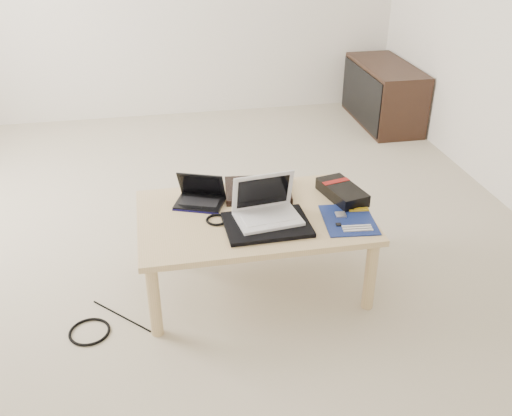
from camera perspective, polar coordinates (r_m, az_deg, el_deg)
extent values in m
plane|color=beige|center=(3.41, -6.61, -2.00)|extent=(4.00, 4.00, 0.00)
cube|color=silver|center=(1.00, -0.09, 1.60)|extent=(4.00, 0.10, 2.60)
cube|color=tan|center=(2.74, -0.27, -0.89)|extent=(1.10, 0.70, 0.03)
cylinder|color=tan|center=(2.57, -10.14, -9.13)|extent=(0.06, 0.06, 0.37)
cylinder|color=tan|center=(2.73, 11.37, -6.60)|extent=(0.06, 0.06, 0.37)
cylinder|color=tan|center=(3.06, -10.56, -2.23)|extent=(0.06, 0.06, 0.37)
cylinder|color=tan|center=(3.20, 7.55, -0.46)|extent=(0.06, 0.06, 0.37)
cube|color=#342115|center=(5.01, 12.65, 11.07)|extent=(0.40, 0.90, 0.50)
cube|color=black|center=(4.94, 10.48, 11.02)|extent=(0.02, 0.86, 0.44)
cube|color=black|center=(2.92, 0.16, 1.81)|extent=(0.36, 0.31, 0.03)
cube|color=black|center=(2.83, -5.66, 0.49)|extent=(0.27, 0.23, 0.01)
cube|color=black|center=(2.82, -5.68, 0.61)|extent=(0.21, 0.15, 0.00)
cube|color=black|center=(2.77, -5.99, 0.04)|extent=(0.06, 0.04, 0.00)
cube|color=black|center=(2.83, -5.49, 2.32)|extent=(0.24, 0.15, 0.14)
cube|color=black|center=(2.83, -5.51, 2.24)|extent=(0.20, 0.12, 0.11)
cube|color=#0D0B3F|center=(2.76, -6.08, -0.36)|extent=(0.22, 0.09, 0.01)
cube|color=black|center=(2.74, 0.45, -0.40)|extent=(0.29, 0.25, 0.01)
cube|color=white|center=(2.73, 0.45, -0.28)|extent=(0.23, 0.20, 0.00)
cube|color=silver|center=(2.80, 2.26, 0.37)|extent=(0.07, 0.20, 0.02)
cube|color=gray|center=(2.80, 2.27, 0.53)|extent=(0.06, 0.16, 0.00)
cube|color=black|center=(2.63, 1.10, -1.67)|extent=(0.39, 0.29, 0.02)
cube|color=silver|center=(2.64, 1.22, -1.05)|extent=(0.31, 0.24, 0.01)
cube|color=white|center=(2.63, 1.25, -0.93)|extent=(0.25, 0.14, 0.00)
cube|color=silver|center=(2.58, 1.79, -1.72)|extent=(0.07, 0.04, 0.00)
cube|color=silver|center=(2.66, 0.69, 1.70)|extent=(0.30, 0.09, 0.20)
cube|color=black|center=(2.65, 0.72, 1.63)|extent=(0.25, 0.07, 0.16)
cube|color=#0C1B4F|center=(2.72, 9.24, -1.16)|extent=(0.26, 0.32, 0.01)
cube|color=silver|center=(2.74, 8.47, -0.65)|extent=(0.05, 0.05, 0.01)
cube|color=gold|center=(2.80, 10.20, -0.06)|extent=(0.10, 0.02, 0.01)
cube|color=gold|center=(2.79, 10.28, -0.24)|extent=(0.10, 0.02, 0.01)
cube|color=silver|center=(2.66, 10.00, -1.78)|extent=(0.14, 0.02, 0.01)
cube|color=silver|center=(2.64, 10.10, -1.99)|extent=(0.14, 0.02, 0.01)
cube|color=silver|center=(2.63, 10.20, -2.21)|extent=(0.14, 0.02, 0.01)
cube|color=black|center=(2.66, 8.26, -1.65)|extent=(0.03, 0.03, 0.01)
cube|color=black|center=(2.90, 8.60, 1.59)|extent=(0.21, 0.31, 0.06)
cube|color=maroon|center=(2.93, 8.01, 2.66)|extent=(0.15, 0.07, 0.00)
torus|color=black|center=(2.68, -3.93, -1.18)|extent=(0.12, 0.12, 0.01)
torus|color=black|center=(2.75, -16.31, -11.79)|extent=(0.24, 0.24, 0.01)
cylinder|color=black|center=(2.81, -13.31, -10.47)|extent=(0.27, 0.28, 0.01)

